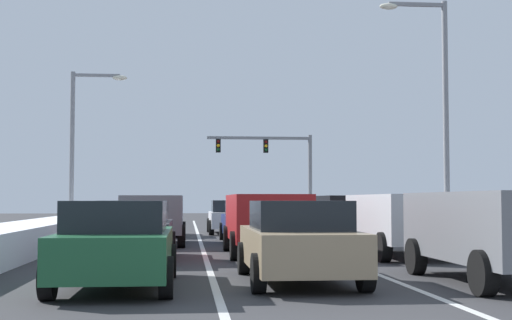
{
  "coord_description": "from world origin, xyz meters",
  "views": [
    {
      "loc": [
        -2.2,
        -6.61,
        1.52
      ],
      "look_at": [
        0.89,
        25.8,
        3.32
      ],
      "focal_mm": 50.86,
      "sensor_mm": 36.0,
      "label": 1
    }
  ],
  "objects": [
    {
      "name": "sedan_maroon_right_lane_fourth",
      "position": [
        3.59,
        24.81,
        0.76
      ],
      "size": [
        2.0,
        4.5,
        1.51
      ],
      "color": "maroon",
      "rests_on": "ground"
    },
    {
      "name": "street_lamp_left_mid",
      "position": [
        -7.24,
        28.18,
        4.59
      ],
      "size": [
        2.66,
        0.36,
        7.61
      ],
      "color": "gray",
      "rests_on": "ground"
    },
    {
      "name": "lane_stripe_between_center_lane_and_left_lane",
      "position": [
        -1.7,
        22.35,
        0.0
      ],
      "size": [
        0.14,
        49.18,
        0.01
      ],
      "primitive_type": "cube",
      "color": "silver",
      "rests_on": "ground"
    },
    {
      "name": "suv_gray_left_lane_third",
      "position": [
        -3.32,
        18.4,
        1.02
      ],
      "size": [
        2.16,
        4.9,
        1.67
      ],
      "color": "slate",
      "rests_on": "ground"
    },
    {
      "name": "suv_black_right_lane_third",
      "position": [
        3.29,
        18.45,
        1.02
      ],
      "size": [
        2.16,
        4.9,
        1.67
      ],
      "color": "black",
      "rests_on": "ground"
    },
    {
      "name": "street_lamp_right_mid",
      "position": [
        7.32,
        20.12,
        5.42
      ],
      "size": [
        2.66,
        0.36,
        9.18
      ],
      "color": "gray",
      "rests_on": "ground"
    },
    {
      "name": "sedan_charcoal_left_lane_second",
      "position": [
        -3.51,
        12.0,
        0.76
      ],
      "size": [
        2.0,
        4.5,
        1.51
      ],
      "color": "#38383D",
      "rests_on": "ground"
    },
    {
      "name": "sedan_tan_center_lane_nearest",
      "position": [
        -0.14,
        6.73,
        0.76
      ],
      "size": [
        2.0,
        4.5,
        1.51
      ],
      "color": "#937F60",
      "rests_on": "ground"
    },
    {
      "name": "traffic_light_gantry",
      "position": [
        4.27,
        44.7,
        4.5
      ],
      "size": [
        7.54,
        0.47,
        6.2
      ],
      "color": "slate",
      "rests_on": "ground"
    },
    {
      "name": "sedan_green_left_lane_nearest",
      "position": [
        -3.4,
        6.21,
        0.76
      ],
      "size": [
        2.0,
        4.5,
        1.51
      ],
      "color": "#1E5633",
      "rests_on": "ground"
    },
    {
      "name": "suv_gray_right_lane_nearest",
      "position": [
        3.43,
        6.21,
        1.02
      ],
      "size": [
        2.16,
        4.9,
        1.67
      ],
      "color": "slate",
      "rests_on": "ground"
    },
    {
      "name": "sedan_white_center_lane_fourth",
      "position": [
        -0.24,
        26.44,
        0.76
      ],
      "size": [
        2.0,
        4.5,
        1.51
      ],
      "color": "silver",
      "rests_on": "ground"
    },
    {
      "name": "ground_plane",
      "position": [
        0.0,
        17.88,
        0.0
      ],
      "size": [
        120.0,
        120.0,
        0.0
      ],
      "primitive_type": "plane",
      "color": "#333335"
    },
    {
      "name": "suv_silver_right_lane_second",
      "position": [
        3.56,
        12.51,
        1.02
      ],
      "size": [
        2.16,
        4.9,
        1.67
      ],
      "color": "#B7BABF",
      "rests_on": "ground"
    },
    {
      "name": "snow_bank_left_shoulder",
      "position": [
        -7.0,
        22.35,
        0.41
      ],
      "size": [
        1.97,
        49.18,
        0.81
      ],
      "primitive_type": "cube",
      "color": "white",
      "rests_on": "ground"
    },
    {
      "name": "sedan_silver_left_lane_fourth",
      "position": [
        -3.52,
        24.37,
        0.76
      ],
      "size": [
        2.0,
        4.5,
        1.51
      ],
      "color": "#B7BABF",
      "rests_on": "ground"
    },
    {
      "name": "sedan_navy_center_lane_third",
      "position": [
        0.06,
        19.63,
        0.76
      ],
      "size": [
        2.0,
        4.5,
        1.51
      ],
      "color": "navy",
      "rests_on": "ground"
    },
    {
      "name": "snow_bank_right_shoulder",
      "position": [
        7.0,
        22.35,
        0.33
      ],
      "size": [
        1.28,
        49.18,
        0.66
      ],
      "primitive_type": "cube",
      "color": "white",
      "rests_on": "ground"
    },
    {
      "name": "lane_stripe_between_right_lane_and_center_lane",
      "position": [
        1.7,
        22.35,
        0.0
      ],
      "size": [
        0.14,
        49.18,
        0.01
      ],
      "primitive_type": "cube",
      "color": "silver",
      "rests_on": "ground"
    },
    {
      "name": "suv_red_center_lane_second",
      "position": [
        -0.02,
        13.37,
        1.02
      ],
      "size": [
        2.16,
        4.9,
        1.67
      ],
      "color": "maroon",
      "rests_on": "ground"
    }
  ]
}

